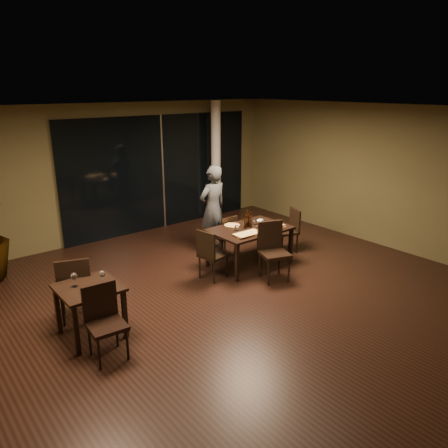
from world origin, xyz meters
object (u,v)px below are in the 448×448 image
side_table (89,295)px  bottle_a (245,222)px  chair_side_far (74,286)px  main_table (250,232)px  bottle_c (247,219)px  diner (213,209)px  bottle_b (250,219)px  chair_main_left (210,252)px  chair_main_right (290,228)px  chair_main_far (226,234)px  chair_main_near (272,247)px  chair_side_near (104,317)px

side_table → bottle_a: (3.33, 0.55, 0.26)m
side_table → chair_side_far: bearing=91.6°
main_table → bottle_c: (0.02, 0.10, 0.24)m
diner → bottle_b: diner is taller
side_table → diner: diner is taller
chair_main_left → bottle_a: 1.00m
chair_side_far → bottle_b: bottle_b is taller
main_table → chair_main_right: (1.17, 0.04, -0.17)m
chair_main_far → chair_main_right: size_ratio=0.95×
chair_main_near → bottle_c: 0.86m
chair_main_left → chair_main_right: (2.17, 0.10, -0.02)m
chair_main_left → bottle_b: size_ratio=3.07×
chair_main_left → side_table: bearing=90.3°
chair_main_far → chair_side_far: bearing=10.1°
chair_main_right → bottle_b: bearing=-71.3°
side_table → bottle_c: bottle_c is taller
bottle_c → chair_main_far: bearing=98.5°
chair_main_right → chair_side_near: 4.74m
chair_main_far → diner: diner is taller
chair_main_far → chair_main_near: bearing=89.2°
main_table → chair_main_near: 0.70m
chair_main_left → chair_main_far: bearing=-63.2°
chair_main_near → bottle_b: size_ratio=3.42×
main_table → chair_main_near: size_ratio=1.44×
bottle_a → bottle_b: bearing=-1.6°
chair_side_near → bottle_b: bottle_b is taller
chair_side_far → bottle_b: size_ratio=3.35×
chair_main_left → chair_side_near: bearing=102.2°
chair_main_far → bottle_a: 0.71m
chair_main_right → chair_side_near: size_ratio=0.94×
chair_main_left → chair_main_right: chair_main_left is taller
main_table → chair_main_near: (-0.08, -0.69, -0.10)m
main_table → chair_main_near: chair_main_near is taller
bottle_c → main_table: bearing=-99.0°
chair_side_near → chair_main_left: bearing=26.8°
main_table → chair_side_near: bearing=-162.9°
chair_side_far → diner: diner is taller
main_table → chair_main_left: bearing=-176.3°
diner → bottle_b: bearing=92.3°
chair_main_left → bottle_a: size_ratio=3.52×
diner → bottle_c: size_ratio=5.51×
chair_main_far → chair_side_far: size_ratio=0.84×
chair_main_right → bottle_a: bottle_a is taller
side_table → chair_side_near: 0.56m
chair_side_near → bottle_a: bearing=23.0°
chair_main_near → chair_main_left: (-0.92, 0.63, -0.06)m
chair_side_far → bottle_b: bearing=-159.9°
chair_main_right → chair_side_far: (-4.58, -0.02, 0.06)m
chair_side_near → diner: diner is taller
main_table → chair_main_right: 1.18m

